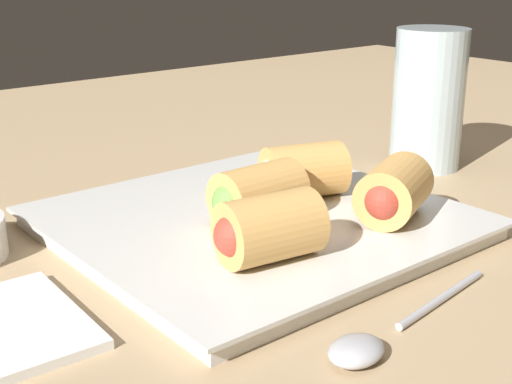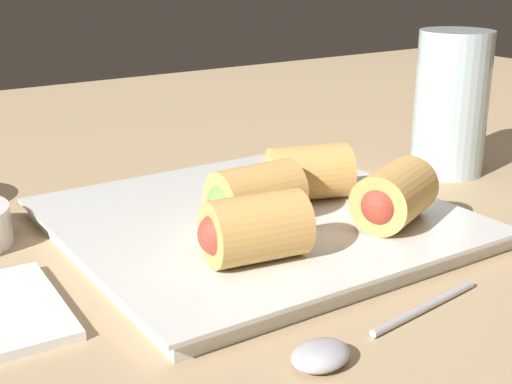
{
  "view_description": "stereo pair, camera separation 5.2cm",
  "coord_description": "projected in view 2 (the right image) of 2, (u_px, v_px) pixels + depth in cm",
  "views": [
    {
      "loc": [
        -33.22,
        -37.74,
        22.31
      ],
      "look_at": [
        -1.57,
        0.95,
        5.23
      ],
      "focal_mm": 50.0,
      "sensor_mm": 36.0,
      "label": 1
    },
    {
      "loc": [
        -29.01,
        -40.83,
        22.31
      ],
      "look_at": [
        -1.57,
        0.95,
        5.23
      ],
      "focal_mm": 50.0,
      "sensor_mm": 36.0,
      "label": 2
    }
  ],
  "objects": [
    {
      "name": "roll_back_left",
      "position": [
        251.0,
        229.0,
        0.45
      ],
      "size": [
        7.26,
        5.2,
        4.33
      ],
      "color": "#DBA356",
      "rests_on": "serving_plate"
    },
    {
      "name": "roll_front_left",
      "position": [
        252.0,
        195.0,
        0.51
      ],
      "size": [
        7.04,
        4.43,
        4.33
      ],
      "color": "#DBA356",
      "rests_on": "serving_plate"
    },
    {
      "name": "drinking_glass",
      "position": [
        451.0,
        103.0,
        0.66
      ],
      "size": [
        6.8,
        6.8,
        13.38
      ],
      "color": "silver",
      "rests_on": "table_surface"
    },
    {
      "name": "spoon",
      "position": [
        342.0,
        345.0,
        0.37
      ],
      "size": [
        15.54,
        3.57,
        1.19
      ],
      "color": "#B2B2B7",
      "rests_on": "table_surface"
    },
    {
      "name": "table_surface",
      "position": [
        280.0,
        244.0,
        0.54
      ],
      "size": [
        180.0,
        140.0,
        2.0
      ],
      "color": "tan",
      "rests_on": "ground"
    },
    {
      "name": "roll_back_right",
      "position": [
        393.0,
        196.0,
        0.51
      ],
      "size": [
        7.46,
        6.49,
        4.33
      ],
      "color": "#DBA356",
      "rests_on": "serving_plate"
    },
    {
      "name": "roll_front_right",
      "position": [
        305.0,
        173.0,
        0.56
      ],
      "size": [
        7.4,
        6.0,
        4.33
      ],
      "color": "#DBA356",
      "rests_on": "serving_plate"
    },
    {
      "name": "serving_plate",
      "position": [
        256.0,
        223.0,
        0.54
      ],
      "size": [
        27.98,
        26.62,
        1.5
      ],
      "color": "silver",
      "rests_on": "table_surface"
    }
  ]
}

